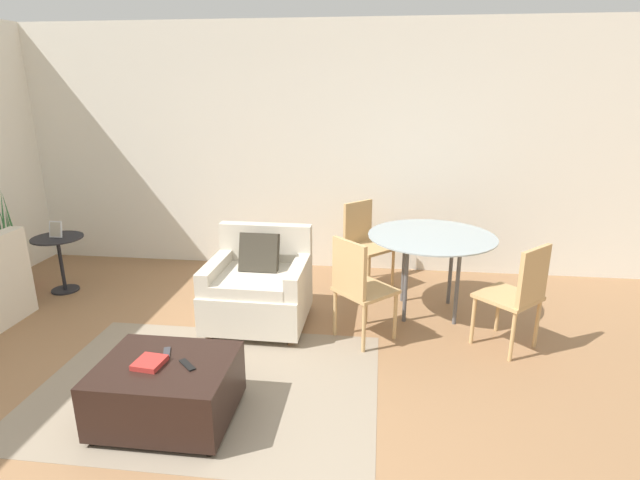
# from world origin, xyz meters

# --- Properties ---
(wall_back) EXTENTS (12.00, 0.06, 2.75)m
(wall_back) POSITION_xyz_m (0.00, 3.54, 1.38)
(wall_back) COLOR white
(wall_back) RESTS_ON ground_plane
(area_rug) EXTENTS (2.41, 1.72, 0.01)m
(area_rug) POSITION_xyz_m (-0.22, 0.93, 0.00)
(area_rug) COLOR gray
(area_rug) RESTS_ON ground_plane
(armchair) EXTENTS (0.87, 0.83, 0.85)m
(armchair) POSITION_xyz_m (-0.09, 1.96, 0.34)
(armchair) COLOR beige
(armchair) RESTS_ON ground_plane
(ottoman) EXTENTS (0.83, 0.68, 0.41)m
(ottoman) POSITION_xyz_m (-0.35, 0.53, 0.22)
(ottoman) COLOR black
(ottoman) RESTS_ON ground_plane
(book_stack) EXTENTS (0.19, 0.20, 0.03)m
(book_stack) POSITION_xyz_m (-0.43, 0.50, 0.43)
(book_stack) COLOR #B72D28
(book_stack) RESTS_ON ottoman
(tv_remote_primary) EXTENTS (0.14, 0.14, 0.01)m
(tv_remote_primary) POSITION_xyz_m (-0.19, 0.53, 0.41)
(tv_remote_primary) COLOR black
(tv_remote_primary) RESTS_ON ottoman
(tv_remote_secondary) EXTENTS (0.09, 0.14, 0.01)m
(tv_remote_secondary) POSITION_xyz_m (-0.38, 0.65, 0.41)
(tv_remote_secondary) COLOR #333338
(tv_remote_secondary) RESTS_ON ottoman
(potted_plant) EXTENTS (0.33, 0.33, 1.08)m
(potted_plant) POSITION_xyz_m (-2.87, 2.41, 0.27)
(potted_plant) COLOR maroon
(potted_plant) RESTS_ON ground_plane
(side_table) EXTENTS (0.50, 0.50, 0.59)m
(side_table) POSITION_xyz_m (-2.31, 2.43, 0.42)
(side_table) COLOR black
(side_table) RESTS_ON ground_plane
(picture_frame) EXTENTS (0.13, 0.07, 0.17)m
(picture_frame) POSITION_xyz_m (-2.31, 2.43, 0.67)
(picture_frame) COLOR silver
(picture_frame) RESTS_ON side_table
(dining_table) EXTENTS (1.16, 1.16, 0.76)m
(dining_table) POSITION_xyz_m (1.44, 2.37, 0.68)
(dining_table) COLOR #99A8AD
(dining_table) RESTS_ON ground_plane
(dining_chair_near_left) EXTENTS (0.59, 0.59, 0.90)m
(dining_chair_near_left) POSITION_xyz_m (0.80, 1.73, 0.52)
(dining_chair_near_left) COLOR tan
(dining_chair_near_left) RESTS_ON ground_plane
(dining_chair_near_right) EXTENTS (0.59, 0.59, 0.90)m
(dining_chair_near_right) POSITION_xyz_m (2.08, 1.73, 0.52)
(dining_chair_near_right) COLOR tan
(dining_chair_near_right) RESTS_ON ground_plane
(dining_chair_far_left) EXTENTS (0.59, 0.59, 0.90)m
(dining_chair_far_left) POSITION_xyz_m (0.80, 3.01, 0.52)
(dining_chair_far_left) COLOR tan
(dining_chair_far_left) RESTS_ON ground_plane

